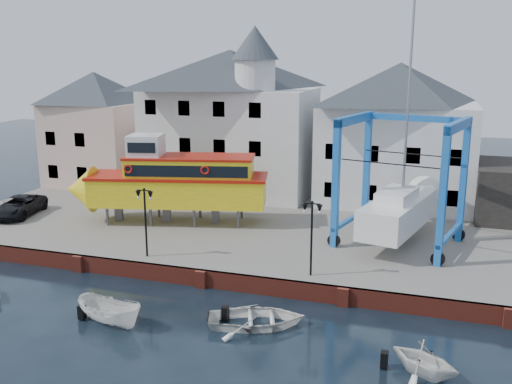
% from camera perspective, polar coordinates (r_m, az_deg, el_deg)
% --- Properties ---
extents(ground, '(140.00, 140.00, 0.00)m').
position_cam_1_polar(ground, '(32.68, -5.50, -9.46)').
color(ground, black).
rests_on(ground, ground).
extents(hardstanding, '(44.00, 22.00, 1.00)m').
position_cam_1_polar(hardstanding, '(42.23, 0.36, -3.32)').
color(hardstanding, slate).
rests_on(hardstanding, ground).
extents(quay_wall, '(44.00, 0.47, 1.00)m').
position_cam_1_polar(quay_wall, '(32.58, -5.44, -8.58)').
color(quay_wall, maroon).
rests_on(quay_wall, ground).
extents(building_pink, '(8.00, 7.00, 10.30)m').
position_cam_1_polar(building_pink, '(55.01, -15.64, 6.13)').
color(building_pink, beige).
rests_on(building_pink, hardstanding).
extents(building_white_main, '(14.00, 8.30, 14.00)m').
position_cam_1_polar(building_white_main, '(49.30, -2.48, 7.21)').
color(building_white_main, silver).
rests_on(building_white_main, hardstanding).
extents(building_white_right, '(12.00, 8.00, 11.20)m').
position_cam_1_polar(building_white_right, '(47.09, 13.93, 5.63)').
color(building_white_right, silver).
rests_on(building_white_right, hardstanding).
extents(lamp_post_left, '(1.12, 0.32, 4.20)m').
position_cam_1_polar(lamp_post_left, '(34.06, -11.06, -1.28)').
color(lamp_post_left, black).
rests_on(lamp_post_left, hardstanding).
extents(lamp_post_right, '(1.12, 0.32, 4.20)m').
position_cam_1_polar(lamp_post_right, '(30.63, 5.61, -2.75)').
color(lamp_post_right, black).
rests_on(lamp_post_right, hardstanding).
extents(tour_boat, '(14.88, 6.73, 6.30)m').
position_cam_1_polar(tour_boat, '(41.12, -8.97, 1.05)').
color(tour_boat, '#59595E').
rests_on(tour_boat, hardstanding).
extents(travel_lift, '(8.34, 10.58, 15.49)m').
position_cam_1_polar(travel_lift, '(37.83, 14.56, -0.93)').
color(travel_lift, '#165EA9').
rests_on(travel_lift, hardstanding).
extents(van, '(3.41, 5.63, 1.46)m').
position_cam_1_polar(van, '(46.27, -22.66, -1.31)').
color(van, black).
rests_on(van, hardstanding).
extents(motorboat_a, '(4.07, 2.26, 1.48)m').
position_cam_1_polar(motorboat_a, '(29.30, -14.32, -12.66)').
color(motorboat_a, white).
rests_on(motorboat_a, ground).
extents(motorboat_b, '(5.54, 4.73, 0.97)m').
position_cam_1_polar(motorboat_b, '(28.29, 0.05, -13.20)').
color(motorboat_b, white).
rests_on(motorboat_b, ground).
extents(motorboat_c, '(3.84, 3.67, 1.57)m').
position_cam_1_polar(motorboat_c, '(25.41, 16.41, -17.11)').
color(motorboat_c, white).
rests_on(motorboat_c, ground).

